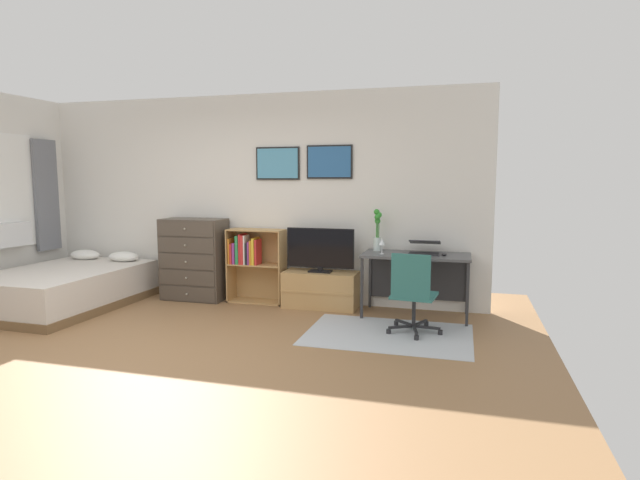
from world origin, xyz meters
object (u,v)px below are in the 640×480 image
(desk, at_px, (417,264))
(computer_mouse, at_px, (444,254))
(bed, at_px, (65,287))
(dresser, at_px, (194,259))
(tv_stand, at_px, (321,290))
(office_chair, at_px, (413,291))
(bamboo_vase, at_px, (377,230))
(wine_glass, at_px, (382,242))
(bookshelf, at_px, (252,259))
(laptop, at_px, (424,248))
(television, at_px, (320,250))

(desk, relative_size, computer_mouse, 11.85)
(bed, bearing_deg, dresser, 30.98)
(tv_stand, relative_size, office_chair, 1.08)
(bamboo_vase, distance_m, wine_glass, 0.30)
(bookshelf, distance_m, computer_mouse, 2.46)
(bookshelf, distance_m, laptop, 2.23)
(office_chair, xyz_separation_m, wine_glass, (-0.42, 0.63, 0.42))
(bookshelf, bearing_deg, desk, -1.92)
(tv_stand, bearing_deg, bamboo_vase, 5.72)
(desk, bearing_deg, bed, -169.48)
(laptop, distance_m, bamboo_vase, 0.61)
(dresser, relative_size, television, 1.26)
(laptop, height_order, bamboo_vase, bamboo_vase)
(bed, relative_size, tv_stand, 2.23)
(bookshelf, xyz_separation_m, wine_glass, (1.74, -0.24, 0.31))
(desk, distance_m, office_chair, 0.82)
(bed, xyz_separation_m, wine_glass, (3.93, 0.63, 0.63))
(office_chair, height_order, computer_mouse, office_chair)
(dresser, height_order, wine_glass, dresser)
(computer_mouse, xyz_separation_m, wine_glass, (-0.71, -0.06, 0.12))
(bed, xyz_separation_m, bookshelf, (2.19, 0.87, 0.32))
(dresser, distance_m, television, 1.76)
(office_chair, bearing_deg, laptop, 92.64)
(bed, relative_size, computer_mouse, 19.85)
(dresser, bearing_deg, bed, -149.77)
(bookshelf, height_order, tv_stand, bookshelf)
(tv_stand, height_order, computer_mouse, computer_mouse)
(bed, height_order, bamboo_vase, bamboo_vase)
(tv_stand, relative_size, computer_mouse, 8.91)
(tv_stand, distance_m, office_chair, 1.49)
(office_chair, bearing_deg, dresser, 171.13)
(bed, xyz_separation_m, dresser, (1.39, 0.81, 0.30))
(bookshelf, relative_size, laptop, 2.47)
(dresser, distance_m, computer_mouse, 3.26)
(wine_glass, bearing_deg, laptop, 19.15)
(bed, distance_m, office_chair, 4.36)
(office_chair, xyz_separation_m, computer_mouse, (0.28, 0.69, 0.30))
(dresser, relative_size, bookshelf, 1.13)
(dresser, bearing_deg, bookshelf, 4.61)
(bed, bearing_deg, computer_mouse, 9.18)
(dresser, distance_m, desk, 2.93)
(bamboo_vase, bearing_deg, television, -172.46)
(dresser, height_order, tv_stand, dresser)
(bookshelf, distance_m, wine_glass, 1.78)
(bookshelf, relative_size, desk, 0.78)
(laptop, relative_size, wine_glass, 2.16)
(bed, bearing_deg, desk, 11.27)
(tv_stand, bearing_deg, computer_mouse, -5.21)
(bookshelf, height_order, laptop, bookshelf)
(bookshelf, bearing_deg, laptop, -2.00)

